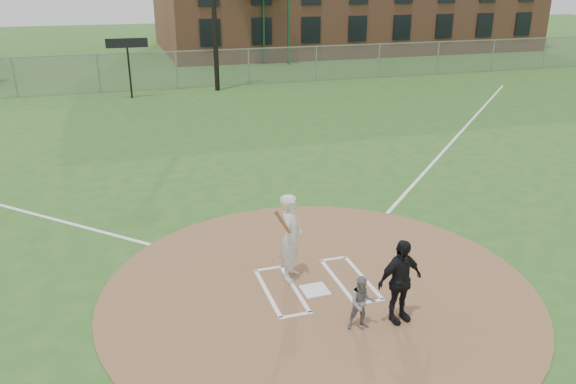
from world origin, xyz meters
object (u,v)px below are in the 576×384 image
object	(u,v)px
catcher	(362,303)
umpire	(400,281)
batter_at_plate	(291,237)
home_plate	(315,290)

from	to	relation	value
catcher	umpire	xyz separation A→B (m)	(0.71, 0.03, 0.28)
catcher	umpire	bearing A→B (deg)	11.74
catcher	umpire	distance (m)	0.76
catcher	batter_at_plate	world-z (taller)	batter_at_plate
umpire	batter_at_plate	xyz separation A→B (m)	(-1.33, 2.00, 0.12)
home_plate	umpire	xyz separation A→B (m)	(1.06, -1.34, 0.76)
umpire	batter_at_plate	size ratio (longest dim) A/B	0.87
catcher	home_plate	bearing A→B (deg)	113.89
batter_at_plate	catcher	bearing A→B (deg)	-72.95
catcher	batter_at_plate	distance (m)	2.16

